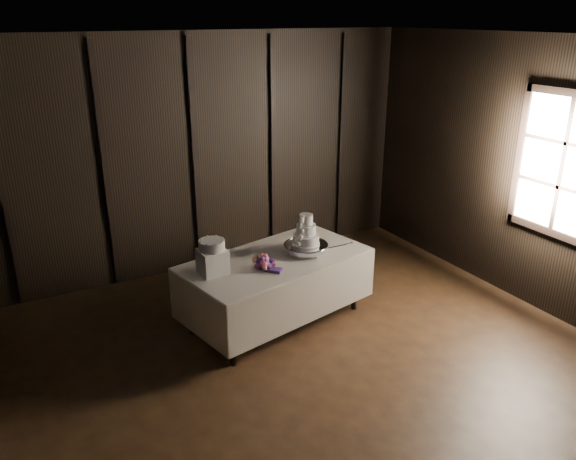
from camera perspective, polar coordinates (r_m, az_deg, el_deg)
The scene contains 9 objects.
room at distance 4.21m, azimuth 6.87°, elevation -2.59°, with size 6.08×7.08×3.08m.
window at distance 6.55m, azimuth 26.12°, elevation 5.90°, with size 0.06×1.16×1.56m, color black.
display_table at distance 6.10m, azimuth -1.24°, elevation -5.79°, with size 2.16×1.43×0.76m.
cake_stand at distance 6.09m, azimuth 1.82°, elevation -1.84°, with size 0.48×0.48×0.09m, color silver.
wedding_cake at distance 6.00m, azimuth 1.71°, elevation -0.35°, with size 0.33×0.29×0.34m.
bouquet at distance 5.71m, azimuth -2.49°, elevation -3.29°, with size 0.28×0.38×0.18m, color #D5585A, non-canonical shape.
box_pedestal at distance 5.62m, azimuth -7.67°, elevation -3.19°, with size 0.26×0.26×0.25m, color white.
small_cake at distance 5.55m, azimuth -7.75°, elevation -1.53°, with size 0.26×0.26×0.10m, color white.
cake_knife at distance 6.24m, azimuth 4.81°, elevation -1.71°, with size 0.37×0.02×0.01m, color silver.
Camera 1 is at (-2.28, -3.11, 3.19)m, focal length 35.00 mm.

